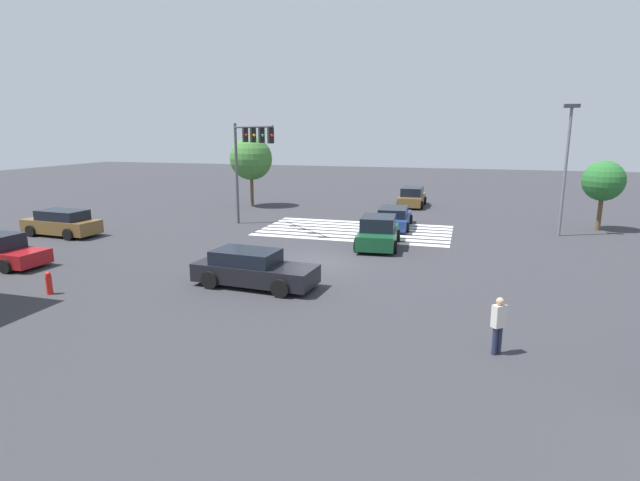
# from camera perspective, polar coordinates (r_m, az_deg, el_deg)

# --- Properties ---
(ground_plane) EXTENTS (125.80, 125.80, 0.00)m
(ground_plane) POSITION_cam_1_polar(r_m,az_deg,el_deg) (23.25, -0.00, -2.38)
(ground_plane) COLOR #333338
(crosswalk_markings) EXTENTS (11.42, 6.30, 0.01)m
(crosswalk_markings) POSITION_cam_1_polar(r_m,az_deg,el_deg) (30.50, 4.05, 1.16)
(crosswalk_markings) COLOR silver
(crosswalk_markings) RESTS_ON ground_plane
(traffic_signal_mast) EXTENTS (4.35, 4.35, 6.42)m
(traffic_signal_mast) POSITION_cam_1_polar(r_m,az_deg,el_deg) (30.63, -8.17, 10.28)
(traffic_signal_mast) COLOR #47474C
(traffic_signal_mast) RESTS_ON ground_plane
(car_0) EXTENTS (4.63, 2.24, 1.50)m
(car_0) POSITION_cam_1_polar(r_m,az_deg,el_deg) (32.44, -27.41, 1.77)
(car_0) COLOR brown
(car_0) RESTS_ON ground_plane
(car_1) EXTENTS (2.39, 4.56, 1.63)m
(car_1) POSITION_cam_1_polar(r_m,az_deg,el_deg) (26.20, 6.67, 0.90)
(car_1) COLOR #144728
(car_1) RESTS_ON ground_plane
(car_3) EXTENTS (2.25, 4.88, 1.32)m
(car_3) POSITION_cam_1_polar(r_m,az_deg,el_deg) (31.57, 8.44, 2.59)
(car_3) COLOR navy
(car_3) RESTS_ON ground_plane
(car_4) EXTENTS (2.03, 4.50, 1.55)m
(car_4) POSITION_cam_1_polar(r_m,az_deg,el_deg) (40.91, 10.49, 4.88)
(car_4) COLOR brown
(car_4) RESTS_ON ground_plane
(car_5) EXTENTS (4.92, 2.30, 1.42)m
(car_5) POSITION_cam_1_polar(r_m,az_deg,el_deg) (19.59, -7.66, -3.25)
(car_5) COLOR black
(car_5) RESTS_ON ground_plane
(pedestrian) EXTENTS (0.41, 0.40, 1.61)m
(pedestrian) POSITION_cam_1_polar(r_m,az_deg,el_deg) (14.38, 19.72, -8.86)
(pedestrian) COLOR #232842
(pedestrian) RESTS_ON ground_plane
(street_light_pole_a) EXTENTS (0.80, 0.36, 7.39)m
(street_light_pole_a) POSITION_cam_1_polar(r_m,az_deg,el_deg) (31.52, 26.36, 8.48)
(street_light_pole_a) COLOR slate
(street_light_pole_a) RESTS_ON ground_plane
(tree_corner_a) EXTENTS (3.35, 3.35, 5.48)m
(tree_corner_a) POSITION_cam_1_polar(r_m,az_deg,el_deg) (40.34, -7.88, 9.24)
(tree_corner_a) COLOR brown
(tree_corner_a) RESTS_ON ground_plane
(tree_corner_b) EXTENTS (2.41, 2.41, 4.23)m
(tree_corner_b) POSITION_cam_1_polar(r_m,az_deg,el_deg) (34.58, 29.66, 5.92)
(tree_corner_b) COLOR brown
(tree_corner_b) RESTS_ON ground_plane
(fire_hydrant) EXTENTS (0.22, 0.22, 0.86)m
(fire_hydrant) POSITION_cam_1_polar(r_m,az_deg,el_deg) (21.07, -28.57, -4.29)
(fire_hydrant) COLOR red
(fire_hydrant) RESTS_ON ground_plane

